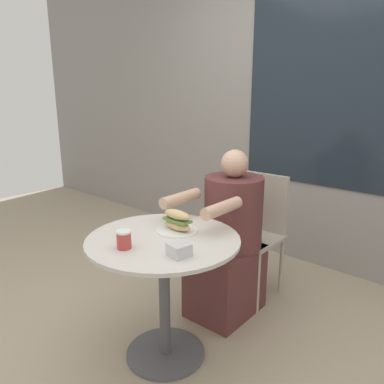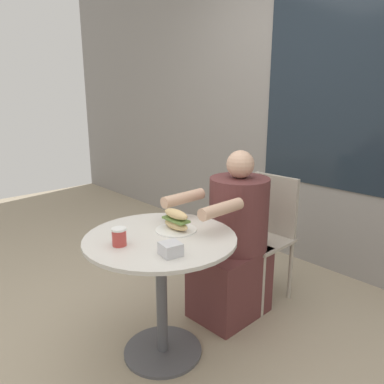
# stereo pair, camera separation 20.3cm
# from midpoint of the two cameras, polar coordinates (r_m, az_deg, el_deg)

# --- Properties ---
(ground_plane) EXTENTS (8.00, 8.00, 0.00)m
(ground_plane) POSITION_cam_midpoint_polar(r_m,az_deg,el_deg) (2.31, -1.72, -23.23)
(ground_plane) COLOR tan
(storefront_wall) EXTENTS (8.00, 0.09, 2.80)m
(storefront_wall) POSITION_cam_midpoint_polar(r_m,az_deg,el_deg) (3.18, 22.65, 13.38)
(storefront_wall) COLOR gray
(storefront_wall) RESTS_ON ground_plane
(cafe_table) EXTENTS (0.80, 0.80, 0.70)m
(cafe_table) POSITION_cam_midpoint_polar(r_m,az_deg,el_deg) (2.03, -1.83, -11.61)
(cafe_table) COLOR beige
(cafe_table) RESTS_ON ground_plane
(diner_chair) EXTENTS (0.39, 0.39, 0.87)m
(diner_chair) POSITION_cam_midpoint_polar(r_m,az_deg,el_deg) (2.70, 13.51, -5.08)
(diner_chair) COLOR #ADA393
(diner_chair) RESTS_ON ground_plane
(seated_diner) EXTENTS (0.39, 0.68, 1.09)m
(seated_diner) POSITION_cam_midpoint_polar(r_m,az_deg,el_deg) (2.45, 8.74, -8.37)
(seated_diner) COLOR brown
(seated_diner) RESTS_ON ground_plane
(sandwich_on_plate) EXTENTS (0.22, 0.22, 0.12)m
(sandwich_on_plate) POSITION_cam_midpoint_polar(r_m,az_deg,el_deg) (2.02, 0.44, -4.64)
(sandwich_on_plate) COLOR white
(sandwich_on_plate) RESTS_ON cafe_table
(drink_cup) EXTENTS (0.07, 0.07, 0.09)m
(drink_cup) POSITION_cam_midpoint_polar(r_m,az_deg,el_deg) (1.85, -7.95, -6.82)
(drink_cup) COLOR #B73D38
(drink_cup) RESTS_ON cafe_table
(napkin_box) EXTENTS (0.10, 0.10, 0.06)m
(napkin_box) POSITION_cam_midpoint_polar(r_m,az_deg,el_deg) (1.73, 0.11, -8.75)
(napkin_box) COLOR silver
(napkin_box) RESTS_ON cafe_table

